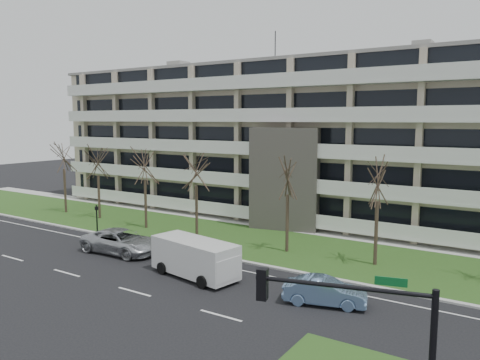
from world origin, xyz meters
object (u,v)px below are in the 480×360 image
Objects in this scene: blue_sedan at (325,291)px; traffic_signal at (368,347)px; silver_pickup at (121,241)px; white_van at (196,255)px; pedestrian_signal at (97,217)px.

traffic_signal is at bearing -168.33° from blue_sedan.
white_van reaches higher than silver_pickup.
silver_pickup is 7.94m from white_van.
blue_sedan is 21.64m from pedestrian_signal.
silver_pickup is 5.61m from pedestrian_signal.
pedestrian_signal is at bearing 138.52° from traffic_signal.
blue_sedan is (16.27, -0.95, -0.14)m from silver_pickup.
white_van reaches higher than blue_sedan.
white_van is at bearing -101.18° from silver_pickup.
white_van is at bearing -1.61° from pedestrian_signal.
white_van is 13.38m from pedestrian_signal.
pedestrian_signal is (-21.39, 3.08, 1.01)m from blue_sedan.
blue_sedan is 0.70× the size of white_van.
white_van is 2.30× the size of pedestrian_signal.
traffic_signal reaches higher than white_van.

